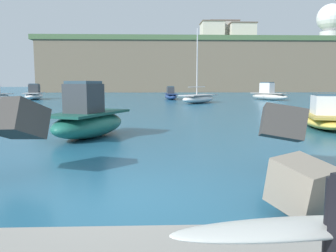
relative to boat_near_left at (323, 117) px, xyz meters
The scene contains 13 objects.
ground_plane 14.38m from the boat_near_left, 130.91° to the right, with size 400.00×400.00×0.00m, color #235B7A.
breakwater_jetty 13.64m from the boat_near_left, 129.74° to the right, with size 28.73×5.27×2.75m.
boat_near_left is the anchor object (origin of this frame).
boat_near_centre 11.87m from the boat_near_left, 165.83° to the right, with size 3.48×4.77×2.37m.
boat_mid_left 22.13m from the boat_near_left, 99.65° to the left, with size 5.36×6.16×8.28m.
boat_mid_centre 29.36m from the boat_near_left, 76.98° to the left, with size 4.37×6.04×2.40m.
boat_far_left 40.48m from the boat_near_left, 129.12° to the left, with size 3.13×6.63×2.20m.
boat_far_right 31.85m from the boat_near_left, 101.78° to the left, with size 1.92×6.36×1.84m.
headland_bluff 83.59m from the boat_near_left, 82.19° to the left, with size 99.48×31.80×13.75m.
radar_dome 95.97m from the boat_near_left, 63.15° to the left, with size 7.93×7.93×11.28m.
station_building_west 81.64m from the boat_near_left, 84.93° to the left, with size 6.18×7.30×5.19m.
station_building_central 81.21m from the boat_near_left, 79.20° to the left, with size 7.11×6.92×4.55m.
station_building_east 83.67m from the boat_near_left, 82.53° to the left, with size 8.25×4.81×5.79m.
Camera 1 is at (0.71, -6.57, 2.28)m, focal length 36.90 mm.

